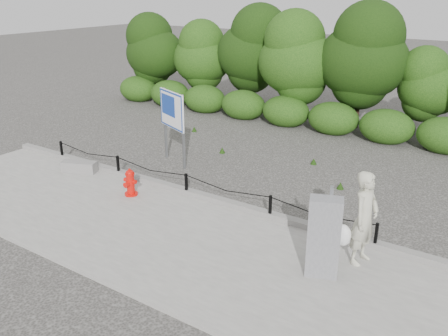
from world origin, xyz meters
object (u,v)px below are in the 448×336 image
fire_hydrant (130,183)px  concrete_block (79,167)px  pedestrian (363,219)px  advertising_sign (172,113)px  utility_cabinet (324,237)px

fire_hydrant → concrete_block: fire_hydrant is taller
pedestrian → fire_hydrant: bearing=101.5°
fire_hydrant → advertising_sign: size_ratio=0.32×
pedestrian → concrete_block: 8.57m
concrete_block → utility_cabinet: utility_cabinet is taller
fire_hydrant → pedestrian: pedestrian is taller
pedestrian → utility_cabinet: 0.98m
advertising_sign → concrete_block: bearing=-103.0°
fire_hydrant → pedestrian: bearing=-1.7°
fire_hydrant → utility_cabinet: size_ratio=0.42×
fire_hydrant → utility_cabinet: utility_cabinet is taller
pedestrian → concrete_block: pedestrian is taller
pedestrian → utility_cabinet: size_ratio=1.09×
concrete_block → advertising_sign: (1.71, 2.32, 1.38)m
advertising_sign → fire_hydrant: bearing=-51.5°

